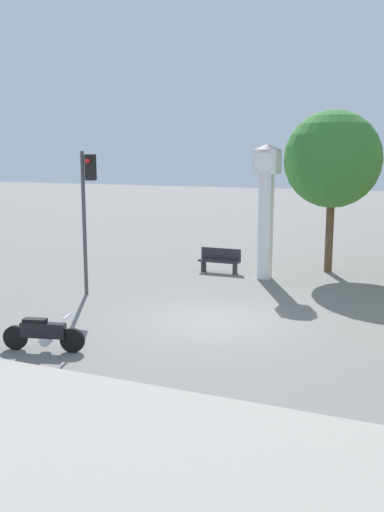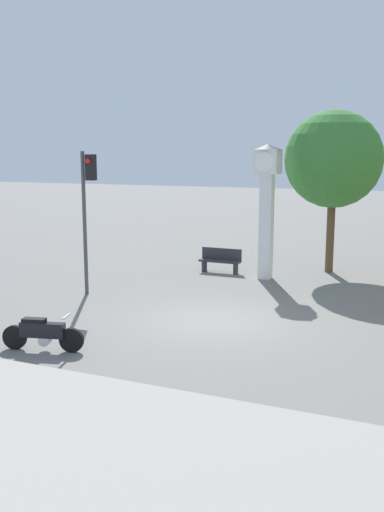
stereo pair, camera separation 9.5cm
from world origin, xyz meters
The scene contains 7 objects.
ground_plane centered at (0.00, 0.00, 0.00)m, with size 120.00×120.00×0.00m, color slate.
sidewalk_strip centered at (0.00, -7.79, 0.05)m, with size 36.00×6.00×0.10m.
motorcycle centered at (-2.74, -3.79, 0.41)m, with size 1.91×0.65×0.86m.
clock_tower centered at (-0.18, 5.73, 3.17)m, with size 1.01×1.01×4.83m.
traffic_light centered at (-4.72, 1.21, 3.13)m, with size 0.50×0.35×4.57m.
street_tree centered at (1.75, 7.86, 4.27)m, with size 3.63×3.63×6.10m.
bench centered at (-2.07, 6.16, 0.49)m, with size 1.60×0.44×0.92m.
Camera 2 is at (5.39, -13.99, 4.48)m, focal length 40.00 mm.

